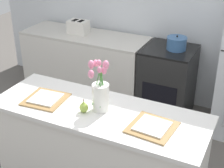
{
  "coord_description": "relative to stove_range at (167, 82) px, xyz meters",
  "views": [
    {
      "loc": [
        1.14,
        -2.09,
        2.35
      ],
      "look_at": [
        0.0,
        0.25,
        1.01
      ],
      "focal_mm": 55.0,
      "sensor_mm": 36.0,
      "label": 1
    }
  ],
  "objects": [
    {
      "name": "kitchen_island",
      "position": [
        -0.1,
        -1.6,
        0.01
      ],
      "size": [
        1.8,
        0.66,
        0.89
      ],
      "color": "silver",
      "rests_on": "ground_plane"
    },
    {
      "name": "pear_figurine",
      "position": [
        -0.19,
        -1.68,
        0.5
      ],
      "size": [
        0.07,
        0.07,
        0.12
      ],
      "color": "#9EBC47",
      "rests_on": "kitchen_island"
    },
    {
      "name": "flower_vase",
      "position": [
        -0.08,
        -1.59,
        0.62
      ],
      "size": [
        0.16,
        0.17,
        0.45
      ],
      "color": "silver",
      "rests_on": "kitchen_island"
    },
    {
      "name": "cooking_pot",
      "position": [
        0.07,
        0.01,
        0.52
      ],
      "size": [
        0.23,
        0.23,
        0.17
      ],
      "color": "#386093",
      "rests_on": "stove_range"
    },
    {
      "name": "stove_range",
      "position": [
        0.0,
        0.0,
        0.0
      ],
      "size": [
        0.6,
        0.61,
        0.88
      ],
      "color": "black",
      "rests_on": "ground_plane"
    },
    {
      "name": "back_counter",
      "position": [
        -1.16,
        0.0,
        0.0
      ],
      "size": [
        1.68,
        0.6,
        0.88
      ],
      "color": "silver",
      "rests_on": "ground_plane"
    },
    {
      "name": "back_wall",
      "position": [
        -0.1,
        0.4,
        0.91
      ],
      "size": [
        5.2,
        0.08,
        2.7
      ],
      "color": "silver",
      "rests_on": "ground_plane"
    },
    {
      "name": "toaster",
      "position": [
        -1.26,
        0.02,
        0.53
      ],
      "size": [
        0.28,
        0.18,
        0.17
      ],
      "color": "silver",
      "rests_on": "back_counter"
    },
    {
      "name": "plate_setting_right",
      "position": [
        0.38,
        -1.65,
        0.46
      ],
      "size": [
        0.35,
        0.35,
        0.02
      ],
      "color": "olive",
      "rests_on": "kitchen_island"
    },
    {
      "name": "plate_setting_left",
      "position": [
        -0.58,
        -1.65,
        0.46
      ],
      "size": [
        0.35,
        0.35,
        0.02
      ],
      "color": "olive",
      "rests_on": "kitchen_island"
    }
  ]
}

